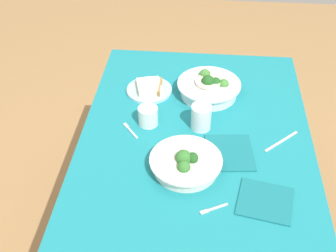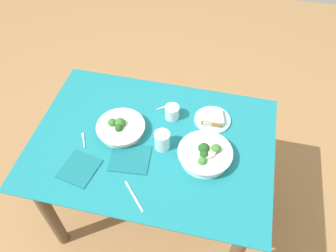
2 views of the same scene
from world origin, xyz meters
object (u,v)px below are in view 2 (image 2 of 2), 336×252
at_px(fork_by_near_bowl, 83,140).
at_px(table_knife_left, 134,196).
at_px(broccoli_bowl_near, 205,155).
at_px(bread_side_plate, 212,119).
at_px(napkin_folded_upper, 80,168).
at_px(napkin_folded_lower, 130,158).
at_px(water_glass_side, 172,112).
at_px(fork_by_far_bowl, 166,106).
at_px(water_glass_center, 162,140).
at_px(broccoli_bowl_far, 121,128).

distance_m(fork_by_near_bowl, table_knife_left, 0.44).
height_order(broccoli_bowl_near, bread_side_plate, broccoli_bowl_near).
height_order(fork_by_near_bowl, napkin_folded_upper, napkin_folded_upper).
bearing_deg(napkin_folded_upper, napkin_folded_lower, 26.69).
distance_m(broccoli_bowl_near, water_glass_side, 0.33).
xyz_separation_m(water_glass_side, fork_by_far_bowl, (-0.05, 0.07, -0.04)).
height_order(bread_side_plate, fork_by_near_bowl, bread_side_plate).
xyz_separation_m(broccoli_bowl_near, table_knife_left, (-0.28, -0.28, -0.03)).
height_order(bread_side_plate, table_knife_left, bread_side_plate).
bearing_deg(broccoli_bowl_near, napkin_folded_lower, -166.96).
xyz_separation_m(fork_by_far_bowl, napkin_folded_lower, (-0.10, -0.39, 0.00)).
bearing_deg(water_glass_side, bread_side_plate, 5.57).
relative_size(broccoli_bowl_near, napkin_folded_lower, 1.39).
relative_size(broccoli_bowl_near, water_glass_center, 2.65).
xyz_separation_m(water_glass_center, fork_by_far_bowl, (-0.04, 0.28, -0.05)).
bearing_deg(broccoli_bowl_far, water_glass_center, -10.95).
relative_size(fork_by_far_bowl, table_knife_left, 0.49).
relative_size(fork_by_far_bowl, napkin_folded_upper, 0.50).
height_order(broccoli_bowl_far, fork_by_near_bowl, broccoli_bowl_far).
relative_size(water_glass_side, napkin_folded_upper, 0.45).
bearing_deg(bread_side_plate, broccoli_bowl_near, -90.45).
bearing_deg(fork_by_far_bowl, water_glass_side, -92.19).
bearing_deg(fork_by_near_bowl, table_knife_left, -153.64).
relative_size(water_glass_center, fork_by_far_bowl, 1.16).
xyz_separation_m(broccoli_bowl_far, table_knife_left, (0.18, -0.36, -0.03)).
bearing_deg(napkin_folded_lower, broccoli_bowl_far, 121.96).
height_order(broccoli_bowl_far, water_glass_side, broccoli_bowl_far).
height_order(bread_side_plate, water_glass_side, water_glass_side).
bearing_deg(fork_by_near_bowl, bread_side_plate, -93.64).
relative_size(fork_by_near_bowl, napkin_folded_lower, 0.47).
bearing_deg(napkin_folded_upper, table_knife_left, -15.65).
bearing_deg(bread_side_plate, fork_by_near_bowl, -156.09).
relative_size(table_knife_left, napkin_folded_upper, 1.02).
bearing_deg(water_glass_center, bread_side_plate, 45.58).
bearing_deg(bread_side_plate, water_glass_center, -134.42).
bearing_deg(napkin_folded_upper, water_glass_side, 49.69).
relative_size(broccoli_bowl_far, table_knife_left, 1.43).
height_order(fork_by_near_bowl, napkin_folded_lower, napkin_folded_lower).
bearing_deg(napkin_folded_upper, broccoli_bowl_near, 18.53).
height_order(bread_side_plate, napkin_folded_lower, bread_side_plate).
bearing_deg(broccoli_bowl_far, water_glass_side, 34.01).
bearing_deg(napkin_folded_lower, table_knife_left, -67.85).
bearing_deg(broccoli_bowl_near, table_knife_left, -135.03).
height_order(broccoli_bowl_far, table_knife_left, broccoli_bowl_far).
xyz_separation_m(water_glass_center, table_knife_left, (-0.06, -0.31, -0.05)).
bearing_deg(napkin_folded_upper, bread_side_plate, 37.68).
relative_size(water_glass_center, napkin_folded_upper, 0.58).
bearing_deg(table_knife_left, water_glass_center, 126.48).
bearing_deg(fork_by_far_bowl, broccoli_bowl_near, -86.44).
bearing_deg(water_glass_side, napkin_folded_lower, -114.11).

